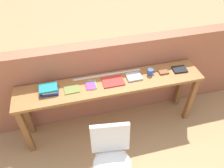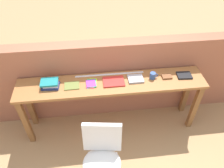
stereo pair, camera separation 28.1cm
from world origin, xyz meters
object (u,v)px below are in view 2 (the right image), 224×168
Objects in this scene: pamphlet_pile_colourful at (91,83)px; book_repair_rightmost at (184,75)px; leather_journal_brown at (167,76)px; magazine_cycling at (72,86)px; chair_white_moulded at (102,154)px; book_stack_leftmost at (50,84)px; book_open_centre at (114,82)px; mug at (153,76)px.

book_repair_rightmost reaches higher than pamphlet_pile_colourful.
pamphlet_pile_colourful is 1.54× the size of leather_journal_brown.
leather_journal_brown and book_repair_rightmost have the same top height.
magazine_cycling is 1.48× the size of leather_journal_brown.
book_stack_leftmost reaches higher than chair_white_moulded.
chair_white_moulded is at bearing -138.94° from leather_journal_brown.
book_repair_rightmost is at bearing 0.43° from book_open_centre.
mug reaches higher than book_repair_rightmost.
chair_white_moulded is 4.64× the size of book_repair_rightmost.
book_repair_rightmost is (1.20, 0.84, 0.37)m from chair_white_moulded.
book_stack_leftmost is 1.80× the size of leather_journal_brown.
book_stack_leftmost is at bearing 172.65° from magazine_cycling.
magazine_cycling is 0.96× the size of pamphlet_pile_colourful.
mug is at bearing -0.04° from magazine_cycling.
chair_white_moulded is 1.32m from leather_journal_brown.
leather_journal_brown is at bearing 0.21° from book_stack_leftmost.
book_stack_leftmost is 1.54m from leather_journal_brown.
magazine_cycling is 1.51m from book_repair_rightmost.
magazine_cycling is 0.69× the size of book_open_centre.
book_open_centre is at bearing -0.18° from magazine_cycling.
book_stack_leftmost is at bearing 178.60° from pamphlet_pile_colourful.
mug is (1.07, 0.03, 0.04)m from magazine_cycling.
book_stack_leftmost is 1.22× the size of book_repair_rightmost.
chair_white_moulded is 0.90m from pamphlet_pile_colourful.
book_open_centre is 0.97m from book_repair_rightmost.
book_open_centre reaches higher than chair_white_moulded.
book_repair_rightmost is at bearing 0.67° from pamphlet_pile_colourful.
pamphlet_pile_colourful is at bearing -179.93° from book_open_centre.
magazine_cycling is at bearing -5.53° from book_stack_leftmost.
pamphlet_pile_colourful is 1.26m from book_repair_rightmost.
pamphlet_pile_colourful is at bearing -175.56° from book_repair_rightmost.
pamphlet_pile_colourful is (0.52, -0.01, -0.03)m from book_stack_leftmost.
book_stack_leftmost reaches higher than book_repair_rightmost.
mug is at bearing 1.37° from pamphlet_pile_colourful.
chair_white_moulded is 4.62× the size of magazine_cycling.
book_repair_rightmost reaches higher than chair_white_moulded.
magazine_cycling is (0.27, -0.03, -0.04)m from book_stack_leftmost.
book_open_centre is (0.82, -0.01, -0.03)m from book_stack_leftmost.
magazine_cycling is at bearing -175.16° from book_repair_rightmost.
book_open_centre is (0.29, 0.00, 0.00)m from pamphlet_pile_colourful.
pamphlet_pile_colourful is 1.04× the size of book_repair_rightmost.
book_stack_leftmost is at bearing 178.92° from book_open_centre.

